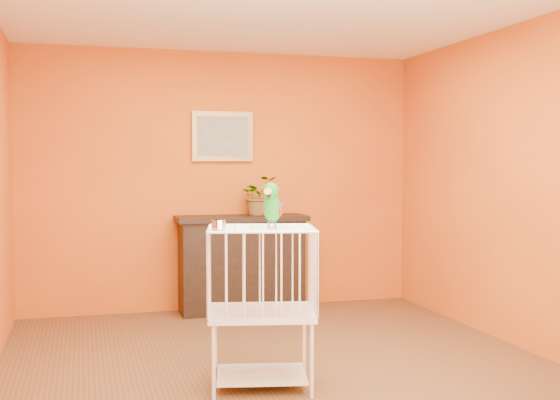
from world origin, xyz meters
name	(u,v)px	position (x,y,z in m)	size (l,w,h in m)	color
ground	(284,370)	(0.00, 0.00, 0.00)	(4.50, 4.50, 0.00)	brown
room_shell	(284,148)	(0.00, 0.00, 1.58)	(4.50, 4.50, 4.50)	#D76014
console_cabinet	(241,264)	(0.15, 2.02, 0.48)	(1.29, 0.46, 0.96)	black
potted_plant	(259,200)	(0.32, 2.00, 1.11)	(0.35, 0.39, 0.31)	#26722D
framed_picture	(223,136)	(0.00, 2.22, 1.75)	(0.62, 0.04, 0.50)	#A67D3B
birdcage	(261,305)	(-0.25, -0.33, 0.55)	(0.78, 0.66, 1.06)	white
feed_cup	(219,225)	(-0.55, -0.42, 1.09)	(0.09, 0.09, 0.06)	silver
parrot	(272,205)	(-0.19, -0.38, 1.21)	(0.19, 0.26, 0.30)	#59544C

